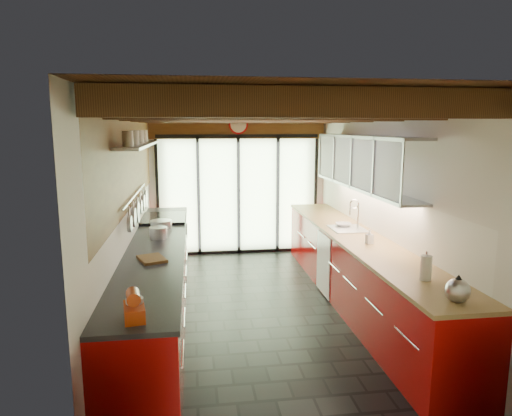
% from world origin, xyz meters
% --- Properties ---
extents(ground, '(5.50, 5.50, 0.00)m').
position_xyz_m(ground, '(0.00, 0.00, 0.00)').
color(ground, black).
rests_on(ground, ground).
extents(room_shell, '(5.50, 5.50, 5.50)m').
position_xyz_m(room_shell, '(0.00, 0.00, 1.65)').
color(room_shell, silver).
rests_on(room_shell, ground).
extents(ceiling_beams, '(3.14, 5.06, 4.90)m').
position_xyz_m(ceiling_beams, '(-0.00, 0.38, 2.46)').
color(ceiling_beams, '#593316').
rests_on(ceiling_beams, ground).
extents(glass_door, '(2.95, 0.10, 2.90)m').
position_xyz_m(glass_door, '(0.00, 2.69, 1.66)').
color(glass_door, '#C6EAAD').
rests_on(glass_door, ground).
extents(left_counter, '(0.68, 5.00, 0.92)m').
position_xyz_m(left_counter, '(-1.28, 0.00, 0.46)').
color(left_counter, '#A20A09').
rests_on(left_counter, ground).
extents(range_stove, '(0.66, 0.90, 0.97)m').
position_xyz_m(range_stove, '(-1.28, 1.45, 0.47)').
color(range_stove, silver).
rests_on(range_stove, ground).
extents(right_counter, '(0.68, 5.00, 0.92)m').
position_xyz_m(right_counter, '(1.27, 0.00, 0.46)').
color(right_counter, '#A20A09').
rests_on(right_counter, ground).
extents(sink_assembly, '(0.45, 0.52, 0.43)m').
position_xyz_m(sink_assembly, '(1.29, 0.40, 0.96)').
color(sink_assembly, silver).
rests_on(sink_assembly, right_counter).
extents(upper_cabinets_right, '(0.34, 3.00, 3.00)m').
position_xyz_m(upper_cabinets_right, '(1.43, 0.30, 1.85)').
color(upper_cabinets_right, silver).
rests_on(upper_cabinets_right, ground).
extents(left_wall_fixtures, '(0.28, 2.60, 0.96)m').
position_xyz_m(left_wall_fixtures, '(-1.47, 0.25, 1.80)').
color(left_wall_fixtures, silver).
rests_on(left_wall_fixtures, ground).
extents(stand_mixer, '(0.19, 0.27, 0.23)m').
position_xyz_m(stand_mixer, '(-1.27, -2.24, 1.01)').
color(stand_mixer, '#C53B0F').
rests_on(stand_mixer, left_counter).
extents(pot_large, '(0.28, 0.28, 0.14)m').
position_xyz_m(pot_large, '(-1.27, 0.24, 0.99)').
color(pot_large, silver).
rests_on(pot_large, left_counter).
extents(pot_small, '(0.36, 0.36, 0.11)m').
position_xyz_m(pot_small, '(-1.27, 0.82, 0.98)').
color(pot_small, silver).
rests_on(pot_small, left_counter).
extents(cutting_board, '(0.35, 0.41, 0.03)m').
position_xyz_m(cutting_board, '(-1.27, -0.74, 0.93)').
color(cutting_board, brown).
rests_on(cutting_board, left_counter).
extents(kettle, '(0.25, 0.27, 0.23)m').
position_xyz_m(kettle, '(1.27, -2.25, 1.02)').
color(kettle, silver).
rests_on(kettle, right_counter).
extents(paper_towel, '(0.13, 0.13, 0.28)m').
position_xyz_m(paper_towel, '(1.27, -1.74, 1.04)').
color(paper_towel, white).
rests_on(paper_towel, right_counter).
extents(soap_bottle, '(0.09, 0.09, 0.17)m').
position_xyz_m(soap_bottle, '(1.27, -0.39, 1.01)').
color(soap_bottle, silver).
rests_on(soap_bottle, right_counter).
extents(bowl, '(0.25, 0.25, 0.05)m').
position_xyz_m(bowl, '(1.27, 0.57, 0.95)').
color(bowl, silver).
rests_on(bowl, right_counter).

